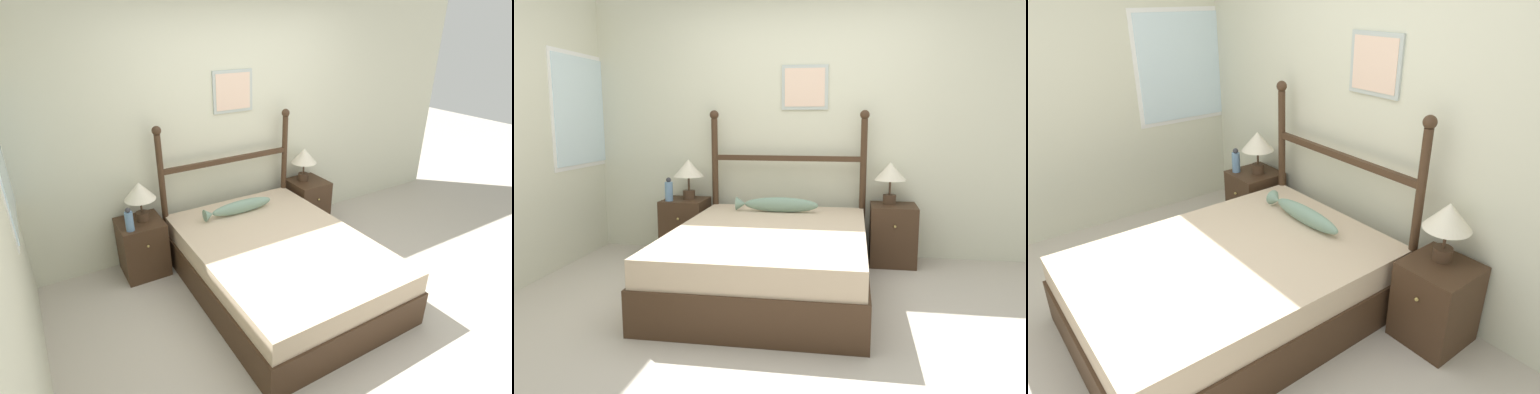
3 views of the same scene
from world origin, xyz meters
The scene contains 10 objects.
ground_plane centered at (0.00, 0.00, 0.00)m, with size 16.00×16.00×0.00m, color #B7AD9E.
wall_back centered at (0.00, 1.73, 1.28)m, with size 6.40×0.08×2.55m.
bed centered at (-0.13, 0.56, 0.25)m, with size 1.50×2.05×0.50m.
headboard centered at (-0.13, 1.56, 0.80)m, with size 1.52×0.09×1.42m.
nightstand_left centered at (-1.14, 1.46, 0.28)m, with size 0.41×0.44×0.55m.
nightstand_right centered at (0.87, 1.46, 0.28)m, with size 0.41×0.44×0.55m.
table_lamp_left centered at (-1.10, 1.47, 0.84)m, with size 0.29×0.29×0.39m.
table_lamp_right centered at (0.83, 1.51, 0.84)m, with size 0.29×0.29×0.39m.
bottle centered at (-1.25, 1.33, 0.66)m, with size 0.07×0.07×0.23m.
fish_pillow centered at (-0.19, 1.23, 0.57)m, with size 0.75×0.12×0.14m.
Camera 2 is at (0.49, -3.18, 1.35)m, focal length 35.00 mm.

